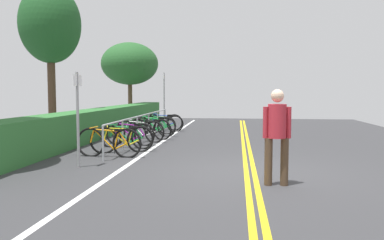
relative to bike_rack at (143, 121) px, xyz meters
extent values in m
cube|color=#353538|center=(-4.94, -3.43, -0.68)|extent=(31.51, 12.91, 0.05)
cube|color=gold|center=(-4.94, -3.51, -0.65)|extent=(28.36, 0.10, 0.00)
cube|color=gold|center=(-4.94, -3.35, -0.65)|extent=(28.36, 0.10, 0.00)
cube|color=white|center=(-4.94, -0.72, -0.65)|extent=(28.36, 0.12, 0.00)
cylinder|color=#9EA0A5|center=(-4.00, 0.00, -0.23)|extent=(0.05, 0.05, 0.85)
cylinder|color=#9EA0A5|center=(-2.40, 0.00, -0.23)|extent=(0.05, 0.05, 0.85)
cylinder|color=#9EA0A5|center=(-0.80, 0.00, -0.23)|extent=(0.05, 0.05, 0.85)
cylinder|color=#9EA0A5|center=(0.80, 0.00, -0.23)|extent=(0.05, 0.05, 0.85)
cylinder|color=#9EA0A5|center=(2.40, 0.00, -0.23)|extent=(0.05, 0.05, 0.85)
cylinder|color=#9EA0A5|center=(4.00, 0.00, -0.23)|extent=(0.05, 0.05, 0.85)
cylinder|color=#9EA0A5|center=(0.00, 0.00, 0.19)|extent=(7.99, 0.04, 0.04)
torus|color=black|center=(-3.39, 0.54, -0.30)|extent=(0.11, 0.77, 0.77)
torus|color=black|center=(-3.46, -0.43, -0.30)|extent=(0.11, 0.77, 0.77)
cylinder|color=orange|center=(-3.42, 0.18, -0.21)|extent=(0.08, 0.56, 0.52)
cylinder|color=orange|center=(-3.42, 0.12, 0.02)|extent=(0.08, 0.66, 0.07)
cylinder|color=orange|center=(-3.44, -0.15, -0.23)|extent=(0.05, 0.16, 0.47)
cylinder|color=orange|center=(-3.45, -0.26, -0.38)|extent=(0.06, 0.36, 0.19)
cylinder|color=orange|center=(-3.45, -0.32, -0.15)|extent=(0.05, 0.24, 0.32)
cylinder|color=orange|center=(-3.39, 0.49, -0.13)|extent=(0.05, 0.13, 0.35)
cube|color=black|center=(-3.44, -0.21, 0.03)|extent=(0.09, 0.21, 0.05)
cylinder|color=orange|center=(-3.40, 0.44, 0.09)|extent=(0.46, 0.06, 0.03)
torus|color=black|center=(-2.84, 0.38, -0.32)|extent=(0.30, 0.71, 0.74)
torus|color=black|center=(-2.52, -0.53, -0.32)|extent=(0.30, 0.71, 0.74)
cylinder|color=yellow|center=(-2.72, 0.04, -0.23)|extent=(0.22, 0.54, 0.50)
cylinder|color=yellow|center=(-2.70, -0.02, -0.01)|extent=(0.26, 0.63, 0.07)
cylinder|color=yellow|center=(-2.61, -0.27, -0.25)|extent=(0.09, 0.16, 0.45)
cylinder|color=yellow|center=(-2.57, -0.37, -0.39)|extent=(0.15, 0.34, 0.19)
cylinder|color=yellow|center=(-2.55, -0.43, -0.17)|extent=(0.12, 0.24, 0.31)
cylinder|color=yellow|center=(-2.83, 0.34, -0.15)|extent=(0.08, 0.14, 0.33)
cube|color=black|center=(-2.59, -0.33, 0.00)|extent=(0.14, 0.22, 0.05)
cylinder|color=yellow|center=(-2.81, 0.29, 0.06)|extent=(0.44, 0.18, 0.03)
torus|color=black|center=(-1.77, 0.55, -0.34)|extent=(0.19, 0.70, 0.70)
torus|color=black|center=(-1.96, -0.45, -0.34)|extent=(0.19, 0.70, 0.70)
cylinder|color=#198C38|center=(-1.84, 0.18, -0.25)|extent=(0.15, 0.58, 0.48)
cylinder|color=#198C38|center=(-1.86, 0.11, -0.05)|extent=(0.17, 0.69, 0.07)
cylinder|color=#198C38|center=(-1.91, -0.16, -0.27)|extent=(0.07, 0.17, 0.43)
cylinder|color=#198C38|center=(-1.93, -0.27, -0.41)|extent=(0.11, 0.37, 0.18)
cylinder|color=#198C38|center=(-1.94, -0.34, -0.20)|extent=(0.08, 0.25, 0.30)
cylinder|color=#198C38|center=(-1.78, 0.50, -0.18)|extent=(0.06, 0.14, 0.32)
cube|color=black|center=(-1.92, -0.23, -0.03)|extent=(0.12, 0.21, 0.05)
cylinder|color=#198C38|center=(-1.79, 0.45, 0.02)|extent=(0.46, 0.11, 0.03)
torus|color=black|center=(-1.04, 0.64, -0.33)|extent=(0.25, 0.70, 0.71)
torus|color=black|center=(-1.32, -0.35, -0.33)|extent=(0.25, 0.70, 0.71)
cylinder|color=purple|center=(-1.15, 0.27, -0.25)|extent=(0.20, 0.58, 0.49)
cylinder|color=purple|center=(-1.16, 0.20, -0.03)|extent=(0.23, 0.69, 0.07)
cylinder|color=purple|center=(-1.24, -0.07, -0.26)|extent=(0.08, 0.17, 0.44)
cylinder|color=purple|center=(-1.27, -0.18, -0.40)|extent=(0.14, 0.37, 0.18)
cylinder|color=purple|center=(-1.29, -0.24, -0.19)|extent=(0.10, 0.26, 0.30)
cylinder|color=purple|center=(-1.05, 0.59, -0.17)|extent=(0.07, 0.14, 0.32)
cube|color=black|center=(-1.26, -0.13, -0.02)|extent=(0.13, 0.21, 0.05)
cylinder|color=purple|center=(-1.07, 0.54, 0.03)|extent=(0.45, 0.15, 0.03)
torus|color=black|center=(-0.25, 0.55, -0.32)|extent=(0.25, 0.72, 0.73)
torus|color=black|center=(-0.55, -0.50, -0.32)|extent=(0.25, 0.72, 0.73)
cylinder|color=white|center=(-0.36, 0.16, -0.24)|extent=(0.21, 0.61, 0.50)
cylinder|color=white|center=(-0.38, 0.09, -0.02)|extent=(0.24, 0.72, 0.07)
cylinder|color=white|center=(-0.46, -0.20, -0.25)|extent=(0.08, 0.18, 0.45)
cylinder|color=white|center=(-0.49, -0.31, -0.40)|extent=(0.14, 0.39, 0.18)
cylinder|color=white|center=(-0.51, -0.38, -0.18)|extent=(0.11, 0.27, 0.31)
cylinder|color=white|center=(-0.26, 0.50, -0.16)|extent=(0.07, 0.15, 0.33)
cube|color=black|center=(-0.48, -0.26, 0.00)|extent=(0.13, 0.21, 0.05)
cylinder|color=white|center=(-0.28, 0.45, 0.05)|extent=(0.45, 0.15, 0.03)
torus|color=black|center=(0.49, 0.32, -0.32)|extent=(0.29, 0.71, 0.73)
torus|color=black|center=(0.17, -0.61, -0.32)|extent=(0.29, 0.71, 0.73)
cylinder|color=black|center=(0.37, -0.03, -0.24)|extent=(0.22, 0.55, 0.50)
cylinder|color=black|center=(0.35, -0.09, -0.02)|extent=(0.25, 0.65, 0.07)
cylinder|color=black|center=(0.26, -0.35, -0.25)|extent=(0.09, 0.17, 0.45)
cylinder|color=black|center=(0.22, -0.45, -0.40)|extent=(0.15, 0.35, 0.18)
cylinder|color=black|center=(0.20, -0.51, -0.18)|extent=(0.11, 0.24, 0.31)
cylinder|color=black|center=(0.47, 0.27, -0.16)|extent=(0.08, 0.14, 0.33)
cube|color=black|center=(0.24, -0.41, 0.00)|extent=(0.14, 0.22, 0.05)
cylinder|color=black|center=(0.46, 0.23, 0.05)|extent=(0.44, 0.18, 0.03)
torus|color=black|center=(1.34, 0.36, -0.32)|extent=(0.21, 0.73, 0.73)
torus|color=black|center=(1.13, -0.59, -0.32)|extent=(0.21, 0.73, 0.73)
cylinder|color=#198C38|center=(1.26, 0.00, -0.23)|extent=(0.15, 0.55, 0.50)
cylinder|color=#198C38|center=(1.25, -0.06, -0.01)|extent=(0.17, 0.65, 0.07)
cylinder|color=#198C38|center=(1.19, -0.32, -0.25)|extent=(0.07, 0.16, 0.45)
cylinder|color=#198C38|center=(1.17, -0.42, -0.39)|extent=(0.11, 0.35, 0.19)
cylinder|color=#198C38|center=(1.15, -0.48, -0.17)|extent=(0.09, 0.24, 0.31)
cylinder|color=#198C38|center=(1.33, 0.31, -0.16)|extent=(0.06, 0.14, 0.33)
cube|color=black|center=(1.18, -0.38, 0.00)|extent=(0.12, 0.21, 0.05)
cylinder|color=#198C38|center=(1.31, 0.26, 0.05)|extent=(0.46, 0.12, 0.03)
torus|color=black|center=(1.83, 0.51, -0.33)|extent=(0.11, 0.71, 0.71)
torus|color=black|center=(1.91, -0.46, -0.33)|extent=(0.11, 0.71, 0.71)
cylinder|color=#198C38|center=(1.86, 0.14, -0.25)|extent=(0.08, 0.56, 0.49)
cylinder|color=#198C38|center=(1.86, 0.08, -0.03)|extent=(0.09, 0.66, 0.07)
cylinder|color=#198C38|center=(1.88, -0.18, -0.26)|extent=(0.05, 0.16, 0.44)
cylinder|color=#198C38|center=(1.89, -0.29, -0.40)|extent=(0.06, 0.35, 0.18)
cylinder|color=#198C38|center=(1.90, -0.35, -0.19)|extent=(0.05, 0.24, 0.30)
cylinder|color=#198C38|center=(1.84, 0.46, -0.17)|extent=(0.05, 0.13, 0.32)
cube|color=black|center=(1.89, -0.25, -0.02)|extent=(0.10, 0.21, 0.05)
cylinder|color=#198C38|center=(1.84, 0.41, 0.03)|extent=(0.46, 0.06, 0.03)
torus|color=black|center=(2.61, 0.36, -0.34)|extent=(0.22, 0.69, 0.69)
torus|color=black|center=(2.85, -0.63, -0.34)|extent=(0.22, 0.69, 0.69)
cylinder|color=#198C38|center=(2.70, -0.01, -0.26)|extent=(0.17, 0.58, 0.47)
cylinder|color=#198C38|center=(2.72, -0.08, -0.05)|extent=(0.20, 0.69, 0.07)
cylinder|color=#198C38|center=(2.78, -0.35, -0.27)|extent=(0.07, 0.17, 0.43)
cylinder|color=#198C38|center=(2.81, -0.46, -0.41)|extent=(0.12, 0.37, 0.18)
cylinder|color=#198C38|center=(2.82, -0.52, -0.20)|extent=(0.09, 0.25, 0.29)
cylinder|color=#198C38|center=(2.62, 0.31, -0.19)|extent=(0.07, 0.14, 0.31)
cube|color=black|center=(2.80, -0.41, -0.04)|extent=(0.12, 0.21, 0.05)
cylinder|color=#198C38|center=(2.64, 0.26, 0.01)|extent=(0.45, 0.13, 0.03)
torus|color=black|center=(3.56, 0.45, -0.33)|extent=(0.13, 0.71, 0.71)
torus|color=black|center=(3.46, -0.51, -0.33)|extent=(0.13, 0.71, 0.71)
cylinder|color=#1947B7|center=(3.52, 0.09, -0.25)|extent=(0.09, 0.55, 0.48)
cylinder|color=#1947B7|center=(3.52, 0.03, -0.04)|extent=(0.10, 0.66, 0.07)
cylinder|color=#1947B7|center=(3.49, -0.23, -0.27)|extent=(0.05, 0.16, 0.43)
cylinder|color=#1947B7|center=(3.48, -0.34, -0.40)|extent=(0.07, 0.35, 0.18)
cylinder|color=#1947B7|center=(3.47, -0.40, -0.19)|extent=(0.06, 0.24, 0.30)
cylinder|color=#1947B7|center=(3.56, 0.40, -0.18)|extent=(0.05, 0.13, 0.32)
cube|color=black|center=(3.48, -0.30, -0.02)|extent=(0.10, 0.21, 0.05)
cylinder|color=#1947B7|center=(3.55, 0.35, 0.03)|extent=(0.46, 0.08, 0.03)
cylinder|color=#4C3826|center=(-5.96, -3.71, -0.24)|extent=(0.14, 0.14, 0.84)
cylinder|color=#4C3826|center=(-5.94, -3.98, -0.24)|extent=(0.14, 0.14, 0.84)
cylinder|color=#B22633|center=(-5.95, -3.85, 0.48)|extent=(0.32, 0.32, 0.59)
sphere|color=beige|center=(-5.95, -3.85, 0.92)|extent=(0.23, 0.23, 0.23)
cylinder|color=#B22633|center=(-5.96, -3.65, 0.46)|extent=(0.09, 0.09, 0.55)
cylinder|color=#B22633|center=(-5.94, -4.04, 0.46)|extent=(0.09, 0.09, 0.55)
cylinder|color=gray|center=(-4.78, 0.28, 0.38)|extent=(0.06, 0.06, 2.07)
cube|color=white|center=(-4.78, 0.28, 1.23)|extent=(0.36, 0.06, 0.24)
cylinder|color=gray|center=(4.90, 0.21, 0.59)|extent=(0.06, 0.06, 2.50)
cube|color=white|center=(4.90, 0.21, 1.66)|extent=(0.36, 0.04, 0.24)
cube|color=#2D6B30|center=(1.50, 1.95, -0.16)|extent=(16.99, 0.95, 1.00)
cylinder|color=#473323|center=(1.54, 3.98, 0.78)|extent=(0.30, 0.30, 2.87)
ellipsoid|color=#1C4C21|center=(1.54, 3.98, 3.56)|extent=(2.31, 2.31, 2.98)
cylinder|color=brown|center=(8.33, 2.78, 0.40)|extent=(0.23, 0.23, 2.12)
ellipsoid|color=#235626|center=(8.33, 2.78, 2.51)|extent=(3.13, 3.13, 2.32)
camera|label=1|loc=(-12.86, -3.16, 1.00)|focal=36.56mm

